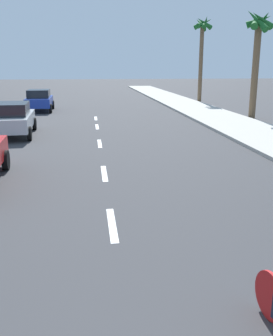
% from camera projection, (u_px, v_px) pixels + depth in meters
% --- Properties ---
extents(ground_plane, '(160.00, 160.00, 0.00)m').
position_uv_depth(ground_plane, '(97.00, 128.00, 20.34)').
color(ground_plane, '#38383A').
extents(sidewalk_strip, '(3.60, 80.00, 0.14)m').
position_uv_depth(sidewalk_strip, '(224.00, 120.00, 23.16)').
color(sidewalk_strip, '#B2ADA3').
rests_on(sidewalk_strip, ground).
extents(lane_stripe_2, '(0.16, 1.80, 0.01)m').
position_uv_depth(lane_stripe_2, '(112.00, 224.00, 8.02)').
color(lane_stripe_2, white).
rests_on(lane_stripe_2, ground).
extents(lane_stripe_3, '(0.16, 1.80, 0.01)m').
position_uv_depth(lane_stripe_3, '(104.00, 173.00, 11.84)').
color(lane_stripe_3, white).
rests_on(lane_stripe_3, ground).
extents(lane_stripe_4, '(0.16, 1.80, 0.01)m').
position_uv_depth(lane_stripe_4, '(100.00, 143.00, 16.38)').
color(lane_stripe_4, white).
rests_on(lane_stripe_4, ground).
extents(lane_stripe_5, '(0.16, 1.80, 0.01)m').
position_uv_depth(lane_stripe_5, '(97.00, 127.00, 20.92)').
color(lane_stripe_5, white).
rests_on(lane_stripe_5, ground).
extents(lane_stripe_6, '(0.16, 1.80, 0.01)m').
position_uv_depth(lane_stripe_6, '(96.00, 118.00, 24.25)').
color(lane_stripe_6, white).
rests_on(lane_stripe_6, ground).
extents(parked_car_silver, '(2.23, 4.49, 1.57)m').
position_uv_depth(parked_car_silver, '(11.00, 118.00, 18.06)').
color(parked_car_silver, '#B7BABF').
rests_on(parked_car_silver, ground).
extents(parked_car_blue, '(2.00, 4.17, 1.57)m').
position_uv_depth(parked_car_blue, '(39.00, 100.00, 28.03)').
color(parked_car_blue, '#1E389E').
rests_on(parked_car_blue, ground).
extents(palm_tree_far, '(1.77, 1.85, 6.72)m').
position_uv_depth(palm_tree_far, '(257.00, 40.00, 23.04)').
color(palm_tree_far, brown).
rests_on(palm_tree_far, ground).
extents(palm_tree_distant, '(1.73, 1.77, 7.57)m').
position_uv_depth(palm_tree_distant, '(202.00, 38.00, 33.72)').
color(palm_tree_distant, brown).
rests_on(palm_tree_distant, ground).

